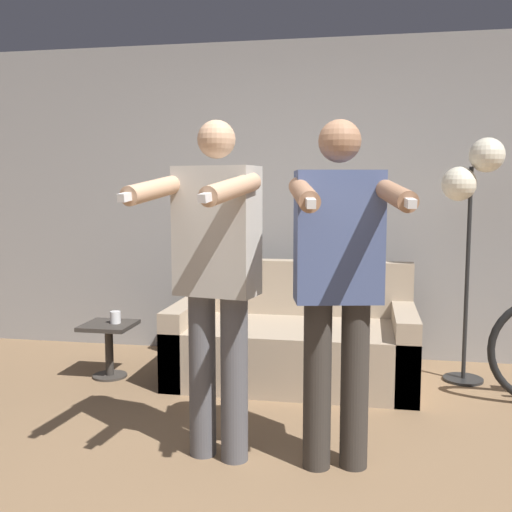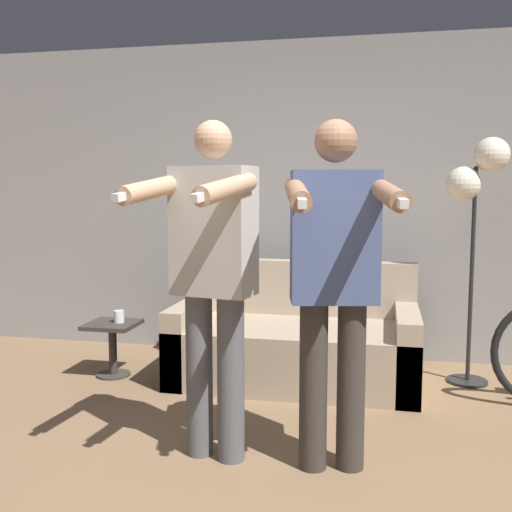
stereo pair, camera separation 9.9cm
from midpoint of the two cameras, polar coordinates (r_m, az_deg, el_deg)
wall_back at (r=5.00m, az=5.13°, el=5.30°), size 10.00×0.05×2.60m
couch at (r=4.44m, az=2.93°, el=-8.30°), size 1.74×0.91×0.84m
person_left at (r=3.02m, az=-4.80°, el=-1.31°), size 0.56×0.73×1.74m
person_right at (r=2.92m, az=6.89°, el=-1.61°), size 0.58×0.74×1.73m
cat at (r=4.63m, az=7.79°, el=0.58°), size 0.44×0.12×0.19m
floor_lamp at (r=4.50m, az=19.30°, el=6.37°), size 0.42×0.28×1.75m
side_table at (r=4.62m, az=-14.43°, el=-7.71°), size 0.36×0.36×0.41m
cup at (r=4.58m, az=-13.86°, el=-5.69°), size 0.08×0.08×0.09m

